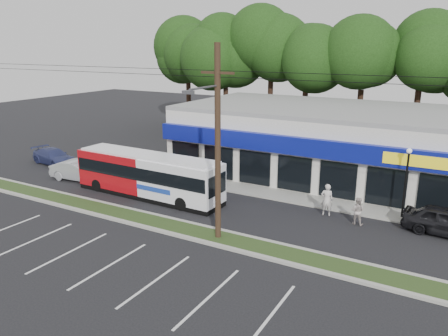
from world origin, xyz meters
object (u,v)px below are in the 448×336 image
car_silver (79,171)px  utility_pole (214,138)px  car_dark (448,222)px  pedestrian_a (327,200)px  lamp_post (406,175)px  pedestrian_b (357,211)px  car_blue (54,157)px  metrobus (148,174)px

car_silver → utility_pole: bearing=-111.2°
car_dark → pedestrian_a: pedestrian_a is taller
utility_pole → lamp_post: bearing=43.9°
car_dark → pedestrian_a: 6.50m
lamp_post → car_silver: lamp_post is taller
pedestrian_a → lamp_post: bearing=-171.9°
pedestrian_b → pedestrian_a: bearing=-14.8°
car_silver → car_blue: 5.95m
utility_pole → metrobus: bearing=154.0°
utility_pole → car_dark: size_ratio=11.08×
utility_pole → pedestrian_b: 9.48m
lamp_post → car_dark: (2.44, -1.31, -1.90)m
utility_pole → lamp_post: utility_pole is taller
car_blue → pedestrian_a: bearing=-80.4°
car_silver → car_blue: size_ratio=0.98×
utility_pole → metrobus: utility_pole is taller
metrobus → car_silver: size_ratio=2.40×
car_dark → pedestrian_a: bearing=98.5°
pedestrian_a → car_dark: bearing=168.6°
lamp_post → car_silver: (-22.36, -4.03, -1.92)m
car_dark → car_silver: bearing=101.2°
utility_pole → car_silver: utility_pole is taller
utility_pole → car_blue: bearing=162.9°
pedestrian_b → car_blue: bearing=-1.4°
car_blue → pedestrian_a: pedestrian_a is taller
metrobus → car_blue: size_ratio=2.35×
metrobus → car_silver: bearing=178.9°
lamp_post → car_silver: 22.80m
metrobus → car_dark: 18.19m
car_dark → pedestrian_b: bearing=106.1°
lamp_post → car_silver: size_ratio=0.93×
lamp_post → pedestrian_b: size_ratio=2.64×
pedestrian_b → car_dark: bearing=-169.4°
lamp_post → pedestrian_b: (-2.12, -2.21, -1.86)m
car_silver → pedestrian_a: 18.46m
lamp_post → pedestrian_b: bearing=-133.8°
pedestrian_a → pedestrian_b: bearing=150.8°
car_dark → pedestrian_b: (-4.56, -0.89, 0.04)m
utility_pole → car_silver: 15.42m
metrobus → car_dark: (17.92, 2.99, -0.78)m
metrobus → pedestrian_b: metrobus is taller
car_dark → car_blue: size_ratio=0.97×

